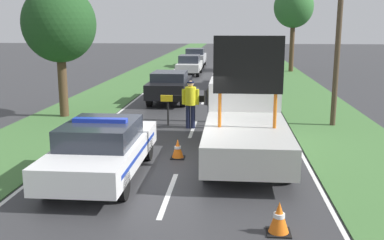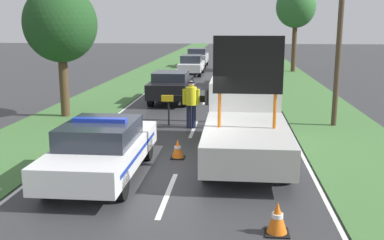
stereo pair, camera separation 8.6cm
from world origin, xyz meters
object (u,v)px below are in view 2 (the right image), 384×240
traffic_cone_behind_barrier (241,118)px  queued_car_sedan_silver (197,57)px  work_truck (245,120)px  roadside_tree_near_left (296,8)px  roadside_tree_near_right (60,25)px  utility_pole (341,17)px  road_barrier (198,101)px  queued_car_van_white (192,65)px  traffic_cone_centre_front (277,218)px  pedestrian_civilian (213,101)px  traffic_cone_near_truck (138,127)px  traffic_cone_lane_edge (230,111)px  traffic_cone_near_police (178,149)px  police_car (102,148)px  police_officer (191,100)px  queued_car_sedan_black (171,86)px  queued_car_hatch_blue (240,72)px

traffic_cone_behind_barrier → queued_car_sedan_silver: (-3.70, 24.34, 0.59)m
work_truck → roadside_tree_near_left: bearing=-96.9°
roadside_tree_near_right → utility_pole: 10.89m
road_barrier → queued_car_van_white: (-1.93, 17.63, -0.17)m
traffic_cone_centre_front → queued_car_van_white: size_ratio=0.14×
pedestrian_civilian → roadside_tree_near_right: roadside_tree_near_right is taller
traffic_cone_near_truck → roadside_tree_near_right: 6.01m
queued_car_van_white → utility_pole: (7.10, -17.17, 3.28)m
roadside_tree_near_left → traffic_cone_lane_edge: bearing=-104.2°
pedestrian_civilian → traffic_cone_near_police: 4.08m
roadside_tree_near_left → utility_pole: (-0.97, -20.28, -1.05)m
police_car → road_barrier: bearing=74.9°
road_barrier → traffic_cone_behind_barrier: size_ratio=5.16×
traffic_cone_near_police → traffic_cone_behind_barrier: bearing=67.5°
police_officer → traffic_cone_near_truck: police_officer is taller
queued_car_sedan_black → queued_car_sedan_silver: queued_car_sedan_silver is taller
work_truck → pedestrian_civilian: work_truck is taller
queued_car_hatch_blue → queued_car_sedan_black: bearing=61.8°
traffic_cone_centre_front → queued_car_sedan_black: size_ratio=0.14×
police_car → traffic_cone_lane_edge: 7.96m
police_officer → pedestrian_civilian: police_officer is taller
queued_car_hatch_blue → queued_car_van_white: size_ratio=1.01×
police_car → traffic_cone_near_truck: 4.18m
police_officer → queued_car_hatch_blue: (1.90, 12.16, -0.23)m
utility_pole → traffic_cone_near_truck: bearing=-161.6°
utility_pole → roadside_tree_near_right: bearing=175.8°
road_barrier → roadside_tree_near_left: roadside_tree_near_left is taller
queued_car_van_white → roadside_tree_near_left: roadside_tree_near_left is taller
traffic_cone_near_police → utility_pole: 8.13m
traffic_cone_lane_edge → roadside_tree_near_right: (-6.90, -0.00, 3.46)m
road_barrier → queued_car_hatch_blue: bearing=79.9°
traffic_cone_near_police → roadside_tree_near_left: roadside_tree_near_left is taller
traffic_cone_centre_front → queued_car_hatch_blue: bearing=91.4°
police_car → police_officer: (1.71, 5.62, 0.31)m
traffic_cone_lane_edge → traffic_cone_centre_front: bearing=-84.4°
queued_car_van_white → police_car: bearing=90.0°
traffic_cone_lane_edge → queued_car_sedan_black: size_ratio=0.16×
traffic_cone_near_truck → roadside_tree_near_right: (-3.77, 3.14, 3.47)m
police_officer → queued_car_sedan_silver: bearing=-57.7°
work_truck → queued_car_van_white: (-3.63, 21.26, -0.23)m
traffic_cone_lane_edge → traffic_cone_near_truck: bearing=-134.9°
work_truck → road_barrier: work_truck is taller
queued_car_sedan_black → queued_car_hatch_blue: queued_car_hatch_blue is taller
traffic_cone_centre_front → queued_car_hatch_blue: (-0.52, 20.61, 0.53)m
queued_car_van_white → queued_car_sedan_silver: 6.98m
queued_car_sedan_black → utility_pole: bearing=145.1°
police_car → traffic_cone_lane_edge: size_ratio=7.19×
traffic_cone_behind_barrier → queued_car_sedan_silver: 24.62m
police_car → traffic_cone_behind_barrier: bearing=63.0°
traffic_cone_behind_barrier → queued_car_van_white: queued_car_van_white is taller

